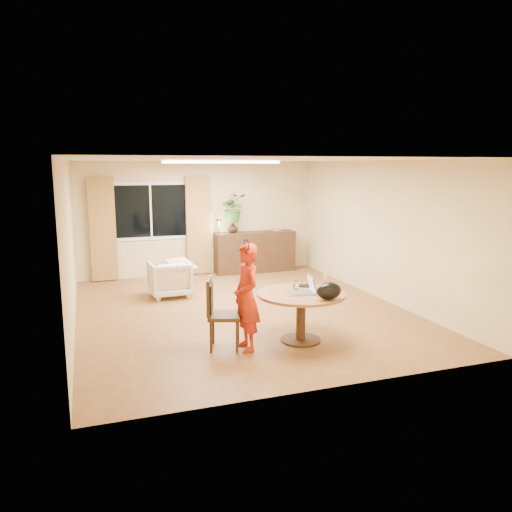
{
  "coord_description": "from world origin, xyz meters",
  "views": [
    {
      "loc": [
        -2.51,
        -8.02,
        2.51
      ],
      "look_at": [
        0.19,
        -0.2,
        1.0
      ],
      "focal_mm": 35.0,
      "sensor_mm": 36.0,
      "label": 1
    }
  ],
  "objects": [
    {
      "name": "book_stack",
      "position": [
        1.82,
        3.01,
        0.99
      ],
      "size": [
        0.21,
        0.18,
        0.07
      ],
      "primitive_type": null,
      "rotation": [
        0.0,
        0.0,
        -0.27
      ],
      "color": "#917049",
      "rests_on": "sideboard"
    },
    {
      "name": "ceiling",
      "position": [
        0.0,
        0.0,
        2.6
      ],
      "size": [
        6.5,
        6.5,
        0.0
      ],
      "primitive_type": "plane",
      "rotation": [
        3.14,
        0.0,
        0.0
      ],
      "color": "white",
      "rests_on": "wall_back"
    },
    {
      "name": "child",
      "position": [
        -0.49,
        -1.78,
        0.74
      ],
      "size": [
        0.56,
        0.39,
        1.48
      ],
      "primitive_type": "imported",
      "rotation": [
        0.0,
        0.0,
        -1.51
      ],
      "color": "red",
      "rests_on": "floor"
    },
    {
      "name": "throw",
      "position": [
        -0.8,
        1.33,
        0.71
      ],
      "size": [
        0.61,
        0.67,
        0.03
      ],
      "primitive_type": null,
      "rotation": [
        0.0,
        0.0,
        0.36
      ],
      "color": "beige",
      "rests_on": "armchair"
    },
    {
      "name": "vase",
      "position": [
        0.73,
        3.01,
        1.08
      ],
      "size": [
        0.26,
        0.26,
        0.25
      ],
      "primitive_type": "imported",
      "rotation": [
        0.0,
        0.0,
        -0.09
      ],
      "color": "black",
      "rests_on": "sideboard"
    },
    {
      "name": "wine_glass",
      "position": [
        0.8,
        -1.57,
        0.82
      ],
      "size": [
        0.08,
        0.08,
        0.22
      ],
      "primitive_type": null,
      "rotation": [
        0.0,
        0.0,
        -0.04
      ],
      "color": "white",
      "rests_on": "dining_table"
    },
    {
      "name": "bouquet",
      "position": [
        0.76,
        3.01,
        1.53
      ],
      "size": [
        0.65,
        0.58,
        0.66
      ],
      "primitive_type": "imported",
      "rotation": [
        0.0,
        0.0,
        -0.12
      ],
      "color": "#2A5F23",
      "rests_on": "vase"
    },
    {
      "name": "floor",
      "position": [
        0.0,
        0.0,
        0.0
      ],
      "size": [
        6.5,
        6.5,
        0.0
      ],
      "primitive_type": "plane",
      "color": "brown",
      "rests_on": "ground"
    },
    {
      "name": "curtain_right",
      "position": [
        -0.05,
        3.15,
        1.15
      ],
      "size": [
        0.55,
        0.08,
        2.25
      ],
      "primitive_type": "cube",
      "color": "olive",
      "rests_on": "wall_back"
    },
    {
      "name": "desk_lamp",
      "position": [
        0.39,
        2.96,
        1.13
      ],
      "size": [
        0.17,
        0.17,
        0.35
      ],
      "primitive_type": null,
      "rotation": [
        0.0,
        0.0,
        0.21
      ],
      "color": "black",
      "rests_on": "sideboard"
    },
    {
      "name": "wall_left",
      "position": [
        -2.75,
        0.0,
        1.3
      ],
      "size": [
        0.0,
        6.5,
        6.5
      ],
      "primitive_type": "plane",
      "rotation": [
        1.57,
        0.0,
        1.57
      ],
      "color": "tan",
      "rests_on": "floor"
    },
    {
      "name": "laptop",
      "position": [
        0.31,
        -1.75,
        0.85
      ],
      "size": [
        0.42,
        0.31,
        0.26
      ],
      "primitive_type": null,
      "rotation": [
        0.0,
        0.0,
        -0.12
      ],
      "color": "#B7B7BC",
      "rests_on": "dining_table"
    },
    {
      "name": "handbag",
      "position": [
        0.56,
        -2.16,
        0.84
      ],
      "size": [
        0.37,
        0.22,
        0.24
      ],
      "primitive_type": null,
      "rotation": [
        0.0,
        0.0,
        -0.03
      ],
      "color": "black",
      "rests_on": "dining_table"
    },
    {
      "name": "pot_lid",
      "position": [
        0.57,
        -1.36,
        0.73
      ],
      "size": [
        0.22,
        0.22,
        0.03
      ],
      "primitive_type": null,
      "rotation": [
        0.0,
        0.0,
        0.04
      ],
      "color": "white",
      "rests_on": "dining_table"
    },
    {
      "name": "tumbler",
      "position": [
        0.37,
        -1.47,
        0.77
      ],
      "size": [
        0.09,
        0.09,
        0.12
      ],
      "primitive_type": null,
      "rotation": [
        0.0,
        0.0,
        -0.11
      ],
      "color": "white",
      "rests_on": "dining_table"
    },
    {
      "name": "sideboard",
      "position": [
        1.27,
        3.01,
        0.48
      ],
      "size": [
        1.91,
        0.47,
        0.95
      ],
      "primitive_type": "cube",
      "color": "black",
      "rests_on": "floor"
    },
    {
      "name": "window",
      "position": [
        -1.1,
        3.23,
        1.5
      ],
      "size": [
        1.7,
        0.03,
        1.3
      ],
      "color": "white",
      "rests_on": "wall_back"
    },
    {
      "name": "dining_table",
      "position": [
        0.35,
        -1.72,
        0.56
      ],
      "size": [
        1.26,
        1.26,
        0.72
      ],
      "color": "brown",
      "rests_on": "floor"
    },
    {
      "name": "armchair",
      "position": [
        -1.02,
        1.41,
        0.35
      ],
      "size": [
        0.78,
        0.8,
        0.69
      ],
      "primitive_type": "imported",
      "rotation": [
        0.0,
        0.0,
        3.19
      ],
      "color": "beige",
      "rests_on": "floor"
    },
    {
      "name": "ceiling_panel",
      "position": [
        0.0,
        1.2,
        2.57
      ],
      "size": [
        2.2,
        0.35,
        0.05
      ],
      "primitive_type": "cube",
      "color": "white",
      "rests_on": "ceiling"
    },
    {
      "name": "wall_right",
      "position": [
        2.75,
        0.0,
        1.3
      ],
      "size": [
        0.0,
        6.5,
        6.5
      ],
      "primitive_type": "plane",
      "rotation": [
        1.57,
        0.0,
        -1.57
      ],
      "color": "tan",
      "rests_on": "floor"
    },
    {
      "name": "wall_back",
      "position": [
        0.0,
        3.25,
        1.3
      ],
      "size": [
        5.5,
        0.0,
        5.5
      ],
      "primitive_type": "plane",
      "rotation": [
        1.57,
        0.0,
        0.0
      ],
      "color": "tan",
      "rests_on": "floor"
    },
    {
      "name": "dining_chair",
      "position": [
        -0.76,
        -1.64,
        0.5
      ],
      "size": [
        0.59,
        0.57,
        0.99
      ],
      "primitive_type": null,
      "rotation": [
        0.0,
        0.0,
        -0.33
      ],
      "color": "black",
      "rests_on": "floor"
    },
    {
      "name": "curtain_left",
      "position": [
        -2.15,
        3.15,
        1.15
      ],
      "size": [
        0.55,
        0.08,
        2.25
      ],
      "primitive_type": "cube",
      "color": "olive",
      "rests_on": "wall_back"
    }
  ]
}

